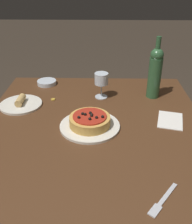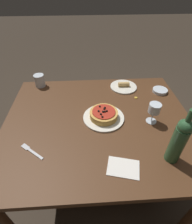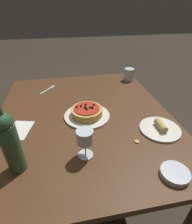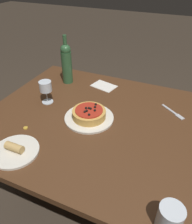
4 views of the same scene
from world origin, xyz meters
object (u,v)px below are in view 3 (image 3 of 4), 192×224
object	(u,v)px
pizza	(87,111)
side_bowl	(175,173)
dining_table	(84,124)
dinner_plate	(87,116)
fork	(49,89)
wine_glass	(85,138)
bottle_cap	(137,142)
water_cup	(129,74)
side_plate	(160,128)
wine_bottle	(10,142)

from	to	relation	value
pizza	side_bowl	xyz separation A→B (m)	(-0.50, -0.29, -0.02)
dining_table	dinner_plate	world-z (taller)	dinner_plate
pizza	fork	distance (m)	0.51
wine_glass	fork	world-z (taller)	wine_glass
pizza	side_bowl	world-z (taller)	pizza
pizza	side_bowl	distance (m)	0.58
dinner_plate	bottle_cap	size ratio (longest dim) A/B	11.70
fork	bottle_cap	distance (m)	0.86
water_cup	side_plate	bearing A→B (deg)	174.45
pizza	wine_bottle	xyz separation A→B (m)	(-0.34, 0.35, 0.11)
side_plate	bottle_cap	distance (m)	0.18
bottle_cap	wine_glass	bearing A→B (deg)	98.34
wine_bottle	side_plate	bearing A→B (deg)	-80.05
side_bowl	wine_bottle	bearing A→B (deg)	75.89
dinner_plate	side_bowl	size ratio (longest dim) A/B	2.35
dinner_plate	side_plate	size ratio (longest dim) A/B	1.25
dining_table	water_cup	world-z (taller)	water_cup
fork	pizza	bearing A→B (deg)	-111.91
wine_glass	dining_table	bearing A→B (deg)	-5.76
pizza	wine_glass	world-z (taller)	wine_glass
water_cup	side_bowl	size ratio (longest dim) A/B	0.87
water_cup	wine_bottle	bearing A→B (deg)	136.57
wine_bottle	bottle_cap	world-z (taller)	wine_bottle
dinner_plate	side_plate	world-z (taller)	side_plate
side_bowl	side_plate	world-z (taller)	side_plate
water_cup	fork	distance (m)	0.71
wine_glass	water_cup	xyz separation A→B (m)	(0.82, -0.50, -0.05)
dining_table	wine_bottle	bearing A→B (deg)	138.27
side_bowl	fork	bearing A→B (deg)	30.25
dinner_plate	wine_bottle	size ratio (longest dim) A/B	0.82
dining_table	bottle_cap	world-z (taller)	bottle_cap
dinner_plate	wine_glass	size ratio (longest dim) A/B	1.93
dining_table	side_plate	xyz separation A→B (m)	(-0.24, -0.40, 0.10)
water_cup	bottle_cap	world-z (taller)	water_cup
dining_table	pizza	world-z (taller)	pizza
dining_table	wine_glass	bearing A→B (deg)	174.24
dining_table	wine_bottle	distance (m)	0.55
dinner_plate	fork	bearing A→B (deg)	29.78
wine_glass	side_bowl	xyz separation A→B (m)	(-0.18, -0.35, -0.09)
pizza	bottle_cap	size ratio (longest dim) A/B	7.93
wine_bottle	bottle_cap	distance (m)	0.59
wine_bottle	fork	world-z (taller)	wine_bottle
fork	water_cup	bearing A→B (deg)	-46.14
dining_table	wine_glass	world-z (taller)	wine_glass
water_cup	side_plate	distance (m)	0.72
pizza	dining_table	bearing A→B (deg)	24.97
dining_table	pizza	distance (m)	0.13
wine_bottle	side_plate	world-z (taller)	wine_bottle
dinner_plate	wine_bottle	xyz separation A→B (m)	(-0.33, 0.35, 0.14)
fork	side_bowl	bearing A→B (deg)	-111.45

